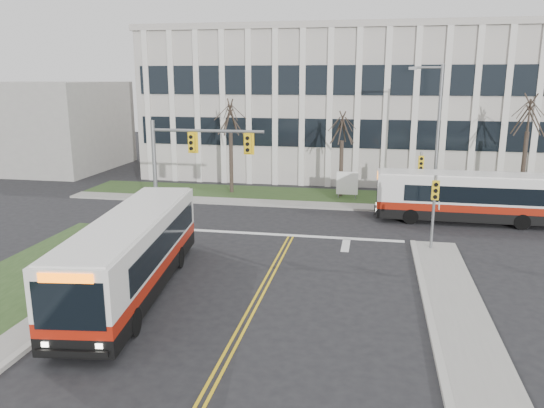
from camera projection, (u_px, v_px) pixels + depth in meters
The scene contains 19 objects.
ground at pixel (260, 294), 21.02m from camera, with size 120.00×120.00×0.00m, color black.
sidewalk_west at pixel (21, 336), 17.50m from camera, with size 1.20×26.00×0.14m, color #9E9B93.
sidewalk_east at pixel (484, 382), 14.85m from camera, with size 2.00×26.00×0.14m, color #9E9B93.
sidewalk_cross at pixel (383, 208), 34.61m from camera, with size 44.00×1.60×0.14m, color #9E9B93.
building_lawn at pixel (383, 199), 37.29m from camera, with size 44.00×5.00×0.12m, color #29421C.
office_building at pixel (384, 105), 47.37m from camera, with size 40.00×16.00×12.00m, color #B8B1A9.
building_annex at pixel (47, 126), 49.67m from camera, with size 12.00×12.00×8.00m, color #9E9B93.
mast_arm_signal at pixel (184, 158), 27.90m from camera, with size 6.11×0.38×6.20m.
signal_pole_near at pixel (434, 202), 25.71m from camera, with size 0.34×0.39×3.80m.
signal_pole_far at pixel (420, 172), 33.83m from camera, with size 0.34×0.39×3.80m.
streetlight at pixel (435, 129), 33.82m from camera, with size 2.15×0.25×9.20m.
directory_sign at pixel (347, 184), 37.01m from camera, with size 1.50×0.12×2.00m.
tree_left at pixel (230, 119), 38.03m from camera, with size 1.80×1.80×7.70m.
tree_mid at pixel (342, 129), 36.90m from camera, with size 1.80×1.80×6.82m.
tree_right at pixel (529, 117), 34.29m from camera, with size 1.80×1.80×8.25m.
bus_main at pixel (133, 256), 20.91m from camera, with size 2.49×11.49×3.06m, color silver, non-canonical shape.
bus_cross at pixel (470, 199), 31.18m from camera, with size 2.34×10.79×2.88m, color silver, non-canonical shape.
newspaper_box_blue at pixel (105, 269), 22.45m from camera, with size 0.50×0.45×0.95m, color navy.
newspaper_box_red at pixel (119, 256), 24.06m from camera, with size 0.50×0.45×0.95m, color maroon.
Camera 1 is at (4.15, -19.17, 8.37)m, focal length 35.00 mm.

